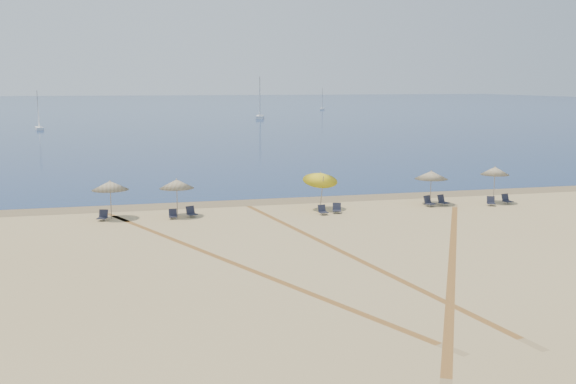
{
  "coord_description": "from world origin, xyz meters",
  "views": [
    {
      "loc": [
        -9.93,
        -20.67,
        8.31
      ],
      "look_at": [
        0.0,
        20.0,
        1.3
      ],
      "focal_mm": 40.8,
      "sensor_mm": 36.0,
      "label": 1
    }
  ],
  "objects_px": {
    "umbrella_1": "(110,186)",
    "chair_6": "(337,209)",
    "umbrella_5": "(495,171)",
    "chair_2": "(103,216)",
    "chair_9": "(491,202)",
    "sailboat_0": "(260,106)",
    "chair_5": "(323,210)",
    "chair_7": "(429,202)",
    "umbrella_4": "(431,175)",
    "chair_8": "(443,201)",
    "chair_4": "(191,212)",
    "chair_10": "(507,199)",
    "chair_3": "(173,215)",
    "umbrella_3": "(320,177)",
    "sailboat_2": "(322,103)",
    "sailboat_1": "(39,118)",
    "umbrella_2": "(177,184)"
  },
  "relations": [
    {
      "from": "chair_7",
      "to": "chair_3",
      "type": "bearing_deg",
      "value": 157.05
    },
    {
      "from": "chair_2",
      "to": "umbrella_2",
      "type": "bearing_deg",
      "value": 19.89
    },
    {
      "from": "umbrella_5",
      "to": "chair_2",
      "type": "relative_size",
      "value": 3.39
    },
    {
      "from": "chair_6",
      "to": "chair_5",
      "type": "bearing_deg",
      "value": -146.8
    },
    {
      "from": "chair_5",
      "to": "chair_7",
      "type": "relative_size",
      "value": 0.76
    },
    {
      "from": "chair_3",
      "to": "chair_9",
      "type": "distance_m",
      "value": 21.49
    },
    {
      "from": "umbrella_3",
      "to": "chair_3",
      "type": "distance_m",
      "value": 9.91
    },
    {
      "from": "sailboat_0",
      "to": "sailboat_2",
      "type": "bearing_deg",
      "value": 71.53
    },
    {
      "from": "chair_2",
      "to": "chair_3",
      "type": "height_order",
      "value": "chair_2"
    },
    {
      "from": "umbrella_4",
      "to": "sailboat_0",
      "type": "relative_size",
      "value": 0.24
    },
    {
      "from": "chair_3",
      "to": "chair_7",
      "type": "bearing_deg",
      "value": 1.68
    },
    {
      "from": "umbrella_4",
      "to": "chair_8",
      "type": "bearing_deg",
      "value": -43.38
    },
    {
      "from": "sailboat_0",
      "to": "sailboat_1",
      "type": "bearing_deg",
      "value": -135.42
    },
    {
      "from": "chair_9",
      "to": "sailboat_0",
      "type": "distance_m",
      "value": 111.82
    },
    {
      "from": "chair_7",
      "to": "chair_9",
      "type": "distance_m",
      "value": 4.32
    },
    {
      "from": "umbrella_5",
      "to": "chair_6",
      "type": "distance_m",
      "value": 11.99
    },
    {
      "from": "umbrella_1",
      "to": "chair_6",
      "type": "distance_m",
      "value": 14.31
    },
    {
      "from": "chair_8",
      "to": "umbrella_3",
      "type": "bearing_deg",
      "value": 153.17
    },
    {
      "from": "chair_3",
      "to": "sailboat_0",
      "type": "height_order",
      "value": "sailboat_0"
    },
    {
      "from": "umbrella_5",
      "to": "sailboat_2",
      "type": "relative_size",
      "value": 0.38
    },
    {
      "from": "umbrella_4",
      "to": "chair_8",
      "type": "height_order",
      "value": "umbrella_4"
    },
    {
      "from": "umbrella_2",
      "to": "sailboat_1",
      "type": "bearing_deg",
      "value": 102.38
    },
    {
      "from": "umbrella_2",
      "to": "sailboat_2",
      "type": "bearing_deg",
      "value": 70.18
    },
    {
      "from": "chair_5",
      "to": "sailboat_2",
      "type": "xyz_separation_m",
      "value": [
        47.17,
        157.59,
        1.78
      ]
    },
    {
      "from": "chair_9",
      "to": "sailboat_1",
      "type": "distance_m",
      "value": 93.29
    },
    {
      "from": "umbrella_5",
      "to": "chair_9",
      "type": "relative_size",
      "value": 3.42
    },
    {
      "from": "chair_8",
      "to": "sailboat_0",
      "type": "xyz_separation_m",
      "value": [
        9.31,
        110.75,
        2.62
      ]
    },
    {
      "from": "sailboat_0",
      "to": "sailboat_1",
      "type": "distance_m",
      "value": 52.99
    },
    {
      "from": "chair_4",
      "to": "chair_10",
      "type": "distance_m",
      "value": 21.75
    },
    {
      "from": "chair_3",
      "to": "chair_4",
      "type": "height_order",
      "value": "chair_4"
    },
    {
      "from": "umbrella_4",
      "to": "chair_5",
      "type": "bearing_deg",
      "value": -168.27
    },
    {
      "from": "chair_9",
      "to": "sailboat_1",
      "type": "relative_size",
      "value": 0.11
    },
    {
      "from": "chair_2",
      "to": "chair_6",
      "type": "bearing_deg",
      "value": 12.77
    },
    {
      "from": "chair_3",
      "to": "chair_10",
      "type": "distance_m",
      "value": 22.91
    },
    {
      "from": "sailboat_1",
      "to": "umbrella_4",
      "type": "bearing_deg",
      "value": -78.1
    },
    {
      "from": "chair_5",
      "to": "chair_9",
      "type": "relative_size",
      "value": 0.87
    },
    {
      "from": "chair_8",
      "to": "chair_4",
      "type": "bearing_deg",
      "value": 155.97
    },
    {
      "from": "chair_5",
      "to": "umbrella_2",
      "type": "bearing_deg",
      "value": 161.09
    },
    {
      "from": "chair_3",
      "to": "chair_9",
      "type": "xyz_separation_m",
      "value": [
        21.48,
        -0.7,
        0.01
      ]
    },
    {
      "from": "umbrella_5",
      "to": "chair_8",
      "type": "xyz_separation_m",
      "value": [
        -3.9,
        -0.02,
        -1.94
      ]
    },
    {
      "from": "umbrella_3",
      "to": "umbrella_4",
      "type": "distance_m",
      "value": 7.98
    },
    {
      "from": "chair_7",
      "to": "chair_2",
      "type": "bearing_deg",
      "value": 155.74
    },
    {
      "from": "chair_4",
      "to": "chair_8",
      "type": "bearing_deg",
      "value": -20.21
    },
    {
      "from": "chair_9",
      "to": "chair_2",
      "type": "bearing_deg",
      "value": -159.93
    },
    {
      "from": "umbrella_5",
      "to": "chair_9",
      "type": "bearing_deg",
      "value": -129.21
    },
    {
      "from": "chair_7",
      "to": "umbrella_4",
      "type": "bearing_deg",
      "value": 35.0
    },
    {
      "from": "chair_9",
      "to": "sailboat_2",
      "type": "xyz_separation_m",
      "value": [
        35.06,
        157.34,
        1.77
      ]
    },
    {
      "from": "umbrella_2",
      "to": "chair_7",
      "type": "height_order",
      "value": "umbrella_2"
    },
    {
      "from": "umbrella_3",
      "to": "chair_3",
      "type": "bearing_deg",
      "value": -176.01
    },
    {
      "from": "umbrella_1",
      "to": "chair_7",
      "type": "distance_m",
      "value": 21.01
    }
  ]
}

